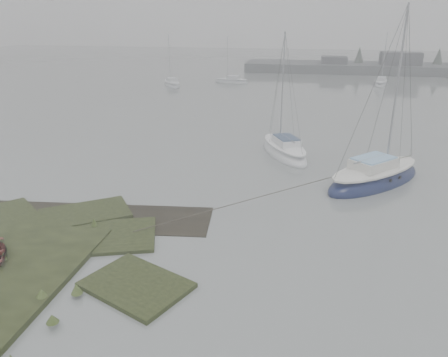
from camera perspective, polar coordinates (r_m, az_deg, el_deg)
ground at (r=43.97m, az=2.69°, el=9.02°), size 160.00×160.00×0.00m
far_shoreline at (r=77.85m, az=26.83°, el=12.68°), size 60.00×8.00×4.15m
sailboat_main at (r=25.88m, az=19.04°, el=0.07°), size 6.74×6.86×10.22m
sailboat_white at (r=29.74m, az=7.86°, el=3.57°), size 4.42×6.30×8.53m
sailboat_far_a at (r=58.73m, az=-6.82°, el=12.11°), size 4.03×5.11×7.05m
sailboat_far_b at (r=62.51m, az=19.78°, el=11.59°), size 2.71×5.34×7.21m
sailboat_far_c at (r=60.79m, az=1.02°, el=12.53°), size 4.88×2.16×6.65m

